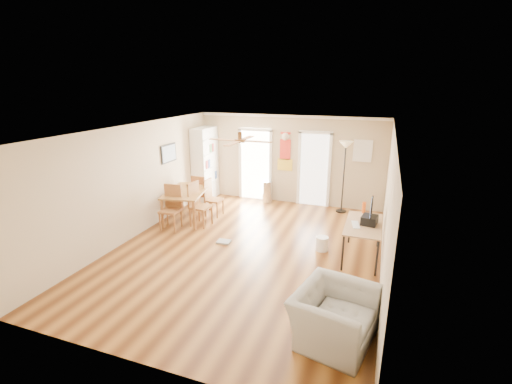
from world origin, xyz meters
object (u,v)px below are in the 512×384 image
at_px(dining_chair_right_a, 214,198).
at_px(wastebasket_b, 324,283).
at_px(bookshelf, 205,164).
at_px(torchiere_lamp, 344,177).
at_px(dining_chair_far, 202,192).
at_px(dining_table, 188,205).
at_px(wastebasket_a, 322,244).
at_px(dining_chair_near, 170,208).
at_px(trash_can, 267,192).
at_px(dining_chair_right_b, 201,205).
at_px(printer, 369,220).
at_px(armchair, 334,316).
at_px(computer_desk, 362,241).

bearing_deg(dining_chair_right_a, wastebasket_b, -126.27).
height_order(bookshelf, torchiere_lamp, bookshelf).
bearing_deg(dining_chair_right_a, dining_chair_far, 58.94).
bearing_deg(dining_table, wastebasket_a, -10.42).
relative_size(dining_chair_near, wastebasket_b, 3.73).
bearing_deg(trash_can, dining_chair_right_b, -114.01).
bearing_deg(printer, wastebasket_b, -103.90).
bearing_deg(dining_table, armchair, -38.50).
xyz_separation_m(dining_chair_right_a, wastebasket_b, (3.42, -2.69, -0.35)).
bearing_deg(dining_chair_near, wastebasket_b, -25.85).
xyz_separation_m(wastebasket_a, wastebasket_b, (0.30, -1.54, -0.01)).
bearing_deg(wastebasket_b, trash_can, 119.66).
distance_m(computer_desk, wastebasket_a, 0.85).
relative_size(dining_chair_far, computer_desk, 0.70).
bearing_deg(trash_can, torchiere_lamp, -2.23).
distance_m(dining_chair_right_b, printer, 4.08).
height_order(wastebasket_a, armchair, armchair).
distance_m(bookshelf, dining_chair_near, 2.59).
bearing_deg(dining_chair_right_b, printer, -90.45).
relative_size(bookshelf, torchiere_lamp, 1.11).
relative_size(bookshelf, dining_table, 1.41).
height_order(dining_chair_far, wastebasket_b, dining_chair_far).
bearing_deg(trash_can, wastebasket_a, -51.80).
relative_size(dining_chair_right_a, dining_chair_near, 0.91).
height_order(dining_chair_far, trash_can, dining_chair_far).
height_order(bookshelf, dining_chair_near, bookshelf).
bearing_deg(bookshelf, dining_chair_right_a, -70.79).
distance_m(trash_can, printer, 4.11).
height_order(dining_chair_near, printer, dining_chair_near).
height_order(wastebasket_b, armchair, armchair).
height_order(bookshelf, trash_can, bookshelf).
xyz_separation_m(printer, armchair, (-0.30, -2.70, -0.47)).
relative_size(dining_chair_right_a, computer_desk, 0.70).
distance_m(computer_desk, armchair, 2.68).
bearing_deg(bookshelf, wastebasket_b, -58.62).
distance_m(dining_chair_far, computer_desk, 4.79).
distance_m(dining_table, dining_chair_right_a, 0.73).
xyz_separation_m(bookshelf, dining_chair_far, (0.34, -0.91, -0.61)).
bearing_deg(dining_table, dining_chair_far, 91.57).
distance_m(bookshelf, printer, 5.55).
height_order(dining_chair_right_b, computer_desk, dining_chair_right_b).
distance_m(dining_chair_right_b, wastebasket_b, 3.95).
height_order(dining_chair_right_b, wastebasket_a, dining_chair_right_b).
distance_m(dining_chair_right_b, computer_desk, 3.98).
bearing_deg(dining_chair_right_b, bookshelf, 29.79).
distance_m(dining_chair_far, armchair, 6.07).
relative_size(dining_chair_right_a, printer, 2.91).
bearing_deg(printer, dining_table, 179.92).
height_order(dining_chair_right_a, torchiere_lamp, torchiere_lamp).
bearing_deg(dining_chair_right_a, dining_table, 132.25).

